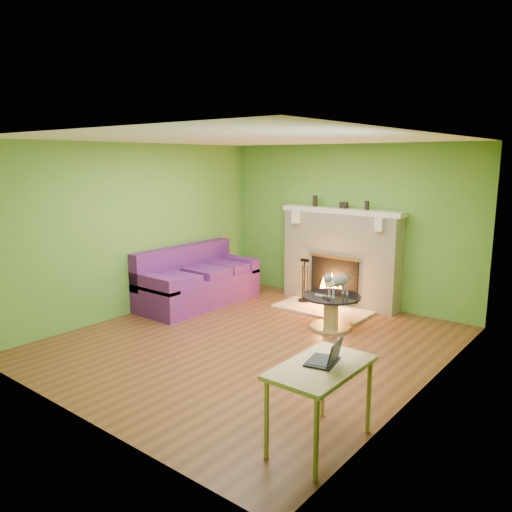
{
  "coord_description": "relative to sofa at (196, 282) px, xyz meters",
  "views": [
    {
      "loc": [
        3.91,
        -4.82,
        2.36
      ],
      "look_at": [
        -0.24,
        0.4,
        1.06
      ],
      "focal_mm": 35.0,
      "sensor_mm": 36.0,
      "label": 1
    }
  ],
  "objects": [
    {
      "name": "wall_right",
      "position": [
        4.11,
        -0.83,
        0.94
      ],
      "size": [
        0.0,
        5.0,
        5.0
      ],
      "primitive_type": "plane",
      "rotation": [
        1.57,
        0.0,
        -1.57
      ],
      "color": "#4F8D2E",
      "rests_on": "floor"
    },
    {
      "name": "fireplace",
      "position": [
        1.86,
        1.48,
        0.41
      ],
      "size": [
        2.1,
        0.46,
        1.58
      ],
      "color": "beige",
      "rests_on": "floor"
    },
    {
      "name": "mantel",
      "position": [
        1.86,
        1.46,
        1.18
      ],
      "size": [
        2.1,
        0.28,
        0.08
      ],
      "primitive_type": "cube",
      "color": "beige",
      "rests_on": "fireplace"
    },
    {
      "name": "sofa",
      "position": [
        0.0,
        0.0,
        0.0
      ],
      "size": [
        0.94,
        2.09,
        0.94
      ],
      "color": "#531B69",
      "rests_on": "floor"
    },
    {
      "name": "ceiling",
      "position": [
        1.86,
        -0.83,
        2.24
      ],
      "size": [
        5.0,
        5.0,
        0.0
      ],
      "primitive_type": "plane",
      "rotation": [
        3.14,
        0.0,
        0.0
      ],
      "color": "white",
      "rests_on": "wall_back"
    },
    {
      "name": "fire_tools",
      "position": [
        1.4,
        1.12,
        0.03
      ],
      "size": [
        0.19,
        0.19,
        0.73
      ],
      "primitive_type": null,
      "color": "black",
      "rests_on": "hearth"
    },
    {
      "name": "cat",
      "position": [
        2.46,
        0.37,
        0.28
      ],
      "size": [
        0.33,
        0.6,
        0.36
      ],
      "primitive_type": null,
      "rotation": [
        0.0,
        0.0,
        -0.22
      ],
      "color": "slate",
      "rests_on": "coffee_table"
    },
    {
      "name": "window_pane",
      "position": [
        4.09,
        -1.73,
        1.19
      ],
      "size": [
        0.0,
        1.06,
        1.06
      ],
      "primitive_type": "plane",
      "rotation": [
        1.57,
        0.0,
        -1.57
      ],
      "color": "white",
      "rests_on": "wall_right"
    },
    {
      "name": "wall_left",
      "position": [
        -0.39,
        -0.83,
        0.94
      ],
      "size": [
        0.0,
        5.0,
        5.0
      ],
      "primitive_type": "plane",
      "rotation": [
        1.57,
        0.0,
        1.57
      ],
      "color": "#4F8D2E",
      "rests_on": "floor"
    },
    {
      "name": "wall_back",
      "position": [
        1.86,
        1.67,
        0.94
      ],
      "size": [
        5.0,
        0.0,
        5.0
      ],
      "primitive_type": "plane",
      "rotation": [
        1.57,
        0.0,
        0.0
      ],
      "color": "#4F8D2E",
      "rests_on": "floor"
    },
    {
      "name": "desk",
      "position": [
        3.81,
        -2.33,
        0.26
      ],
      "size": [
        0.56,
        0.96,
        0.71
      ],
      "color": "tan",
      "rests_on": "floor"
    },
    {
      "name": "remote_silver",
      "position": [
        2.28,
        0.2,
        0.12
      ],
      "size": [
        0.17,
        0.05,
        0.02
      ],
      "primitive_type": "cube",
      "rotation": [
        0.0,
        0.0,
        0.05
      ],
      "color": "#98999B",
      "rests_on": "coffee_table"
    },
    {
      "name": "coffee_table",
      "position": [
        2.38,
        0.32,
        -0.09
      ],
      "size": [
        0.83,
        0.83,
        0.47
      ],
      "color": "tan",
      "rests_on": "floor"
    },
    {
      "name": "floor",
      "position": [
        1.86,
        -0.83,
        -0.36
      ],
      "size": [
        5.0,
        5.0,
        0.0
      ],
      "primitive_type": "plane",
      "color": "#552D18",
      "rests_on": "ground"
    },
    {
      "name": "laptop",
      "position": [
        3.79,
        -2.28,
        0.46
      ],
      "size": [
        0.32,
        0.35,
        0.23
      ],
      "primitive_type": null,
      "rotation": [
        0.0,
        0.0,
        0.21
      ],
      "color": "black",
      "rests_on": "desk"
    },
    {
      "name": "remote_black",
      "position": [
        2.4,
        0.14,
        0.11
      ],
      "size": [
        0.15,
        0.13,
        0.02
      ],
      "primitive_type": "cube",
      "rotation": [
        0.0,
        0.0,
        -0.62
      ],
      "color": "black",
      "rests_on": "coffee_table"
    },
    {
      "name": "hearth",
      "position": [
        1.86,
        0.97,
        -0.35
      ],
      "size": [
        1.5,
        0.75,
        0.03
      ],
      "primitive_type": "cube",
      "color": "beige",
      "rests_on": "floor"
    },
    {
      "name": "wall_front",
      "position": [
        1.86,
        -3.33,
        0.94
      ],
      "size": [
        5.0,
        0.0,
        5.0
      ],
      "primitive_type": "plane",
      "rotation": [
        -1.57,
        0.0,
        0.0
      ],
      "color": "#4F8D2E",
      "rests_on": "floor"
    },
    {
      "name": "mantel_vase_right",
      "position": [
        2.29,
        1.49,
        1.29
      ],
      "size": [
        0.07,
        0.07,
        0.14
      ],
      "primitive_type": "cylinder",
      "color": "black",
      "rests_on": "mantel"
    },
    {
      "name": "mantel_box",
      "position": [
        1.88,
        1.49,
        1.27
      ],
      "size": [
        0.12,
        0.08,
        0.1
      ],
      "primitive_type": "cube",
      "color": "black",
      "rests_on": "mantel"
    },
    {
      "name": "mantel_vase_left",
      "position": [
        1.34,
        1.49,
        1.31
      ],
      "size": [
        0.08,
        0.08,
        0.18
      ],
      "primitive_type": "cylinder",
      "color": "black",
      "rests_on": "mantel"
    },
    {
      "name": "window_frame",
      "position": [
        4.1,
        -1.73,
        1.19
      ],
      "size": [
        0.0,
        1.2,
        1.2
      ],
      "primitive_type": "plane",
      "rotation": [
        1.57,
        0.0,
        -1.57
      ],
      "color": "silver",
      "rests_on": "wall_right"
    }
  ]
}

